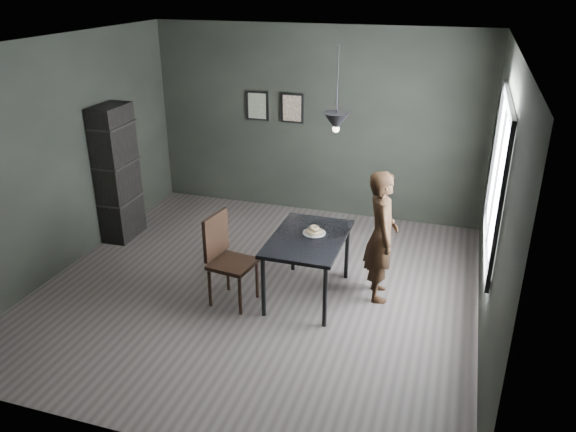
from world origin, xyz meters
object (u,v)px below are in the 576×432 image
(woman, at_px, (381,236))
(wood_chair, at_px, (225,253))
(cafe_table, at_px, (308,243))
(pendant_lamp, at_px, (336,121))
(shelf_unit, at_px, (117,173))
(white_plate, at_px, (314,234))

(woman, xyz_separation_m, wood_chair, (-1.62, -0.61, -0.17))
(cafe_table, xyz_separation_m, woman, (0.77, 0.25, 0.09))
(wood_chair, xyz_separation_m, pendant_lamp, (1.10, 0.46, 1.46))
(woman, height_order, pendant_lamp, pendant_lamp)
(shelf_unit, bearing_deg, wood_chair, -30.45)
(cafe_table, xyz_separation_m, white_plate, (0.04, 0.09, 0.08))
(shelf_unit, bearing_deg, white_plate, -14.59)
(white_plate, bearing_deg, shelf_unit, 167.18)
(wood_chair, height_order, pendant_lamp, pendant_lamp)
(cafe_table, height_order, pendant_lamp, pendant_lamp)
(cafe_table, height_order, white_plate, white_plate)
(pendant_lamp, bearing_deg, white_plate, -178.36)
(cafe_table, xyz_separation_m, pendant_lamp, (0.25, 0.10, 1.38))
(cafe_table, bearing_deg, wood_chair, -156.70)
(cafe_table, relative_size, shelf_unit, 0.64)
(wood_chair, bearing_deg, shelf_unit, 159.56)
(cafe_table, distance_m, pendant_lamp, 1.41)
(woman, bearing_deg, white_plate, 87.13)
(shelf_unit, bearing_deg, pendant_lamp, -13.68)
(woman, bearing_deg, shelf_unit, 67.22)
(white_plate, distance_m, shelf_unit, 3.05)
(white_plate, distance_m, wood_chair, 1.02)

